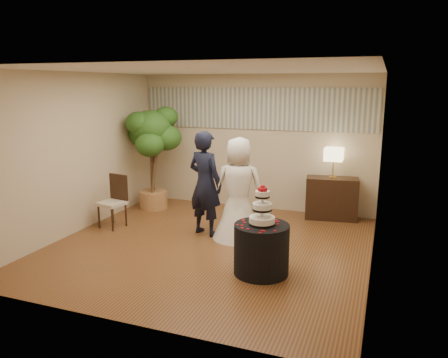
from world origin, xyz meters
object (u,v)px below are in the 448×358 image
at_px(cake_table, 261,249).
at_px(ficus_tree, 152,158).
at_px(console, 331,198).
at_px(bride, 239,188).
at_px(side_chair, 112,202).
at_px(table_lamp, 333,163).
at_px(groom, 205,183).
at_px(wedding_cake, 262,205).

relative_size(cake_table, ficus_tree, 0.35).
distance_m(console, ficus_tree, 3.74).
distance_m(bride, side_chair, 2.41).
height_order(bride, console, bride).
bearing_deg(ficus_tree, side_chair, -93.49).
distance_m(cake_table, ficus_tree, 3.92).
distance_m(table_lamp, side_chair, 4.24).
height_order(groom, ficus_tree, ficus_tree).
bearing_deg(console, bride, -137.19).
bearing_deg(bride, cake_table, 113.54).
bearing_deg(side_chair, cake_table, -6.38).
bearing_deg(cake_table, bride, 121.12).
bearing_deg(table_lamp, console, 0.00).
bearing_deg(table_lamp, ficus_tree, -170.93).
distance_m(bride, cake_table, 1.57).
xyz_separation_m(console, ficus_tree, (-3.63, -0.58, 0.69)).
relative_size(cake_table, wedding_cake, 1.37).
relative_size(groom, wedding_cake, 3.27).
relative_size(bride, cake_table, 2.28).
xyz_separation_m(groom, table_lamp, (1.96, 1.70, 0.20)).
xyz_separation_m(ficus_tree, side_chair, (-0.08, -1.37, -0.61)).
height_order(wedding_cake, console, wedding_cake).
bearing_deg(table_lamp, wedding_cake, -101.31).
xyz_separation_m(cake_table, side_chair, (-3.12, 0.99, 0.13)).
distance_m(groom, wedding_cake, 1.85).
xyz_separation_m(wedding_cake, ficus_tree, (-3.04, 2.36, 0.11)).
height_order(groom, bride, groom).
height_order(groom, side_chair, groom).
xyz_separation_m(console, table_lamp, (-0.00, 0.00, 0.70)).
xyz_separation_m(wedding_cake, console, (0.59, 2.94, -0.58)).
height_order(table_lamp, side_chair, table_lamp).
relative_size(table_lamp, ficus_tree, 0.26).
bearing_deg(side_chair, bride, 17.87).
relative_size(groom, console, 1.85).
relative_size(cake_table, table_lamp, 1.32).
bearing_deg(cake_table, ficus_tree, 142.14).
height_order(bride, cake_table, bride).
distance_m(groom, bride, 0.60).
height_order(cake_table, side_chair, side_chair).
relative_size(cake_table, side_chair, 0.79).
distance_m(wedding_cake, ficus_tree, 3.85).
relative_size(groom, bride, 1.05).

